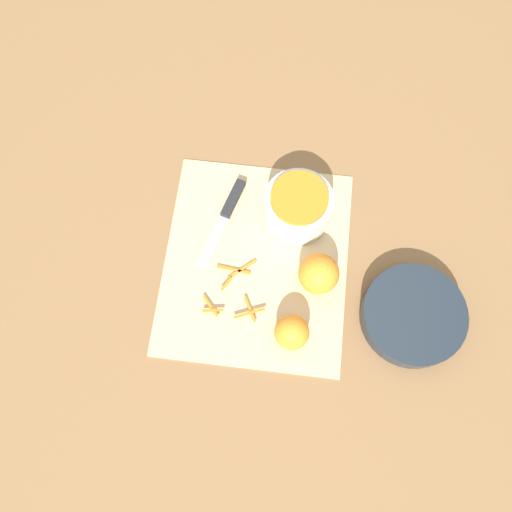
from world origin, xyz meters
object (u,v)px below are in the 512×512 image
(bowl_dark, at_px, (413,315))
(orange_right, at_px, (292,332))
(knife, at_px, (229,208))
(bowl_speckled, at_px, (298,206))
(orange_left, at_px, (319,274))

(bowl_dark, xyz_separation_m, orange_right, (0.06, -0.23, 0.02))
(knife, distance_m, orange_right, 0.30)
(orange_right, bearing_deg, bowl_dark, 105.36)
(bowl_dark, relative_size, knife, 0.97)
(bowl_speckled, height_order, knife, bowl_speckled)
(bowl_speckled, distance_m, bowl_dark, 0.32)
(orange_right, bearing_deg, knife, -148.27)
(orange_left, bearing_deg, bowl_dark, 73.71)
(bowl_dark, xyz_separation_m, orange_left, (-0.06, -0.19, 0.02))
(orange_right, bearing_deg, bowl_speckled, -177.17)
(bowl_dark, height_order, orange_right, orange_right)
(orange_left, xyz_separation_m, orange_right, (0.12, -0.04, -0.01))
(knife, xyz_separation_m, orange_right, (0.26, 0.16, 0.03))
(bowl_dark, distance_m, knife, 0.44)
(bowl_dark, distance_m, orange_right, 0.24)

